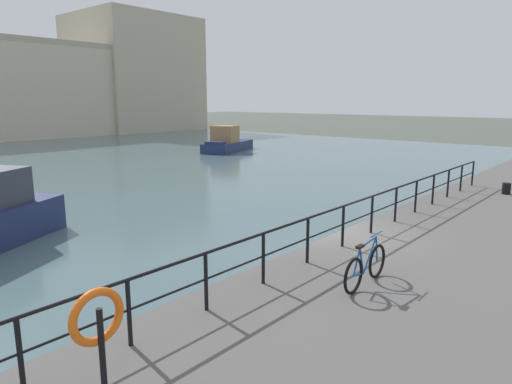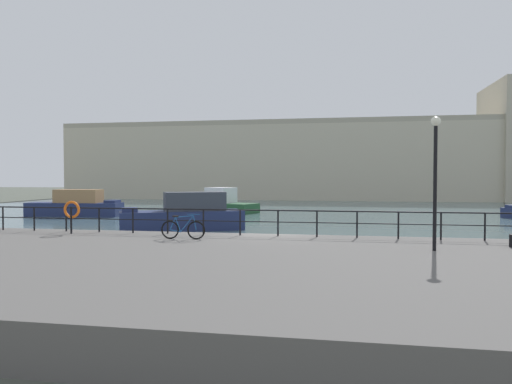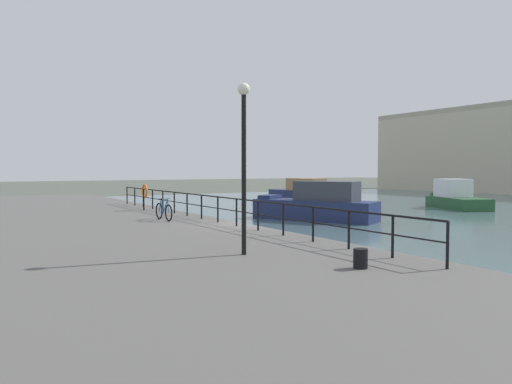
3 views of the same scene
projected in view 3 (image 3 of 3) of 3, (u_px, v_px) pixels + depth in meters
The scene contains 10 objects.
ground_plane at pixel (248, 248), 19.50m from camera, with size 240.00×240.00×0.00m, color #4C5147.
quay_promenade at pixel (79, 250), 16.08m from camera, with size 56.00×13.00×0.99m, color #565451.
moored_green_narrowboat at pixel (456, 198), 39.09m from camera, with size 6.28×4.61×2.37m.
moored_blue_motorboat at pixel (304, 193), 45.54m from camera, with size 8.28×2.53×2.30m.
moored_white_yacht at pixel (317, 205), 30.12m from camera, with size 7.90×5.48×2.42m.
quay_railing at pixel (209, 203), 20.71m from camera, with size 23.73×0.07×1.08m.
parked_bicycle at pixel (164, 211), 20.83m from camera, with size 1.77×0.11×0.98m.
mooring_bollard at pixel (360, 258), 10.74m from camera, with size 0.32×0.32×0.44m, color black.
life_ring_stand at pixel (145, 192), 25.80m from camera, with size 0.75×0.16×1.40m.
quay_lamp_post at pixel (244, 145), 12.34m from camera, with size 0.32×0.32×4.38m.
Camera 3 is at (16.67, -9.87, 3.18)m, focal length 34.12 mm.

